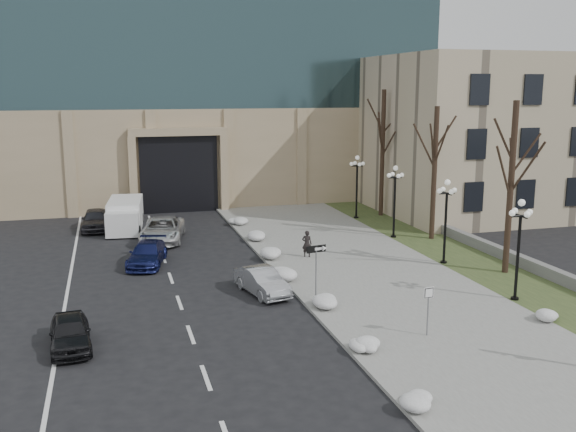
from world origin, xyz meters
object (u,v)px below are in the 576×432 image
Objects in this scene: lamppost_a at (519,236)px; lamppost_d at (357,178)px; car_d at (162,230)px; lamppost_b at (446,210)px; car_b at (262,281)px; one_way_sign at (320,255)px; car_e at (95,219)px; car_c at (147,254)px; keep_sign at (428,301)px; lamppost_c at (395,192)px; car_a at (70,332)px; box_truck at (125,216)px; pedestrian at (307,244)px.

lamppost_d is (0.00, 19.50, 0.00)m from lamppost_a.
lamppost_b reaches higher than car_d.
lamppost_b is 1.00× the size of lamppost_d.
one_way_sign is (2.22, -1.87, 1.59)m from car_b.
car_e is (-7.77, 16.77, 0.11)m from car_b.
lamppost_a is at bearing -20.85° from car_c.
car_d is at bearing 107.20° from keep_sign.
car_e reaches higher than car_c.
one_way_sign is at bearing -129.08° from lamppost_c.
car_a is 19.46m from lamppost_a.
lamppost_c and lamppost_d have the same top height.
lamppost_c is at bearing -18.84° from box_truck.
keep_sign is (4.91, -7.09, 0.90)m from car_b.
car_d is 1.13× the size of lamppost_d.
one_way_sign reaches higher than pedestrian.
car_a is 11.04m from one_way_sign.
lamppost_a reaches higher than pedestrian.
box_truck is 16.82m from lamppost_d.
car_d is at bearing 145.77° from lamppost_b.
car_d is 6.23m from car_e.
lamppost_b is at bearing -1.22° from car_b.
pedestrian is 0.57× the size of one_way_sign.
lamppost_d is (19.30, 19.60, 2.46)m from car_a.
car_c is 19.32m from lamppost_a.
one_way_sign is (10.65, 2.45, 1.60)m from car_a.
keep_sign is (8.51, -19.22, 0.78)m from car_d.
car_e is (-4.17, 4.64, -0.02)m from car_d.
lamppost_a reaches higher than car_d.
lamppost_b is (16.65, -14.13, 2.11)m from box_truck.
lamppost_b is at bearing -90.00° from lamppost_d.
car_c is at bearing 164.48° from lamppost_b.
car_c is 9.80m from box_truck.
lamppost_d is at bearing 53.65° from one_way_sign.
lamppost_c is at bearing -1.78° from car_d.
car_d reaches higher than car_b.
lamppost_a is at bearing 19.05° from keep_sign.
car_b is at bearing -61.84° from car_e.
pedestrian is at bearing -154.76° from lamppost_c.
car_e is 23.73m from lamppost_b.
car_d is 0.84× the size of box_truck.
lamppost_a is at bearing -3.83° from car_a.
keep_sign is 0.44× the size of lamppost_a.
lamppost_b is (14.48, -9.85, 2.32)m from car_d.
car_e is at bearing 175.44° from lamppost_d.
box_truck is 1.35× the size of lamppost_d.
lamppost_b reaches higher than keep_sign.
car_e is at bearing 131.62° from lamppost_a.
lamppost_b is at bearing -34.54° from box_truck.
car_c is 0.91× the size of lamppost_d.
lamppost_c is at bearing -131.91° from pedestrian.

